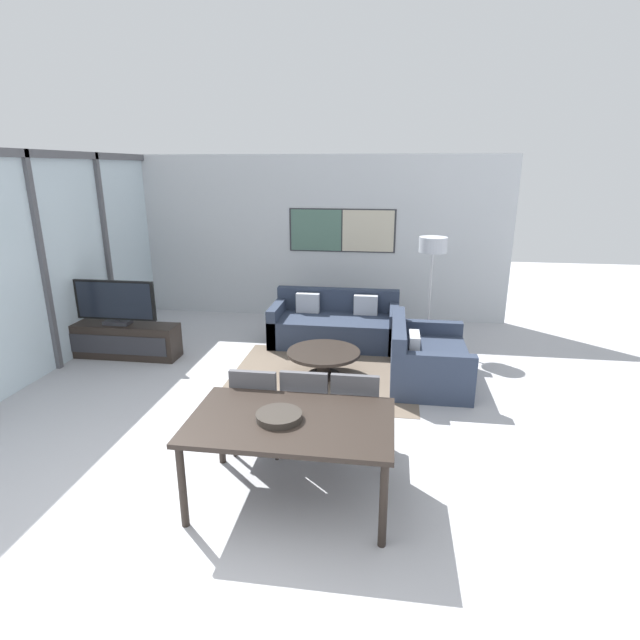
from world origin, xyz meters
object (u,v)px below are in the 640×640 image
(sofa_side, at_px, (422,361))
(dining_chair_centre, at_px, (306,405))
(dining_chair_left, at_px, (258,404))
(floor_lamp, at_px, (433,252))
(tv_console, at_px, (120,340))
(television, at_px, (115,303))
(sofa_main, at_px, (335,325))
(dining_chair_right, at_px, (355,408))
(dining_table, at_px, (291,427))
(coffee_table, at_px, (324,357))
(fruit_bowl, at_px, (279,416))

(sofa_side, relative_size, dining_chair_centre, 1.60)
(dining_chair_left, relative_size, dining_chair_centre, 1.00)
(dining_chair_centre, xyz_separation_m, floor_lamp, (1.31, 3.20, 0.94))
(tv_console, height_order, floor_lamp, floor_lamp)
(television, xyz_separation_m, sofa_main, (2.96, 1.06, -0.53))
(dining_chair_right, bearing_deg, dining_table, -122.58)
(television, distance_m, sofa_main, 3.19)
(coffee_table, bearing_deg, dining_chair_centre, -87.26)
(television, distance_m, fruit_bowl, 4.08)
(television, distance_m, coffee_table, 3.02)
(dining_chair_left, bearing_deg, floor_lamp, 61.52)
(dining_chair_centre, bearing_deg, floor_lamp, 67.80)
(tv_console, xyz_separation_m, dining_chair_left, (2.59, -2.14, 0.25))
(coffee_table, height_order, dining_chair_centre, dining_chair_centre)
(dining_chair_right, xyz_separation_m, floor_lamp, (0.85, 3.20, 0.94))
(sofa_side, bearing_deg, fruit_bowl, 153.94)
(tv_console, distance_m, floor_lamp, 4.65)
(dining_chair_left, relative_size, floor_lamp, 0.53)
(sofa_main, relative_size, fruit_bowl, 5.33)
(television, bearing_deg, sofa_main, 19.68)
(dining_chair_centre, distance_m, dining_chair_right, 0.45)
(sofa_side, height_order, coffee_table, sofa_side)
(sofa_main, distance_m, dining_chair_centre, 3.17)
(fruit_bowl, relative_size, floor_lamp, 0.22)
(coffee_table, xyz_separation_m, dining_chair_left, (-0.37, -1.85, 0.23))
(tv_console, height_order, dining_chair_left, dining_chair_left)
(dining_table, xyz_separation_m, dining_chair_centre, (0.00, 0.70, -0.16))
(tv_console, height_order, coffee_table, tv_console)
(coffee_table, relative_size, dining_table, 0.59)
(tv_console, distance_m, dining_chair_centre, 3.71)
(television, xyz_separation_m, sofa_side, (4.21, -0.26, -0.53))
(dining_chair_left, xyz_separation_m, floor_lamp, (1.76, 3.24, 0.94))
(fruit_bowl, bearing_deg, tv_console, 136.39)
(floor_lamp, bearing_deg, dining_chair_right, -104.97)
(sofa_side, distance_m, floor_lamp, 1.80)
(sofa_side, relative_size, dining_chair_left, 1.60)
(dining_table, bearing_deg, fruit_bowl, -170.27)
(tv_console, distance_m, dining_chair_left, 3.37)
(sofa_main, relative_size, floor_lamp, 1.17)
(coffee_table, xyz_separation_m, dining_chair_right, (0.54, -1.81, 0.23))
(tv_console, xyz_separation_m, fruit_bowl, (2.96, -2.82, 0.51))
(dining_chair_right, bearing_deg, tv_console, 149.11)
(television, distance_m, dining_chair_centre, 3.71)
(television, relative_size, dining_chair_right, 1.34)
(dining_chair_left, height_order, dining_chair_right, same)
(sofa_side, height_order, fruit_bowl, fruit_bowl)
(dining_table, relative_size, dining_chair_centre, 1.83)
(dining_chair_right, relative_size, floor_lamp, 0.53)
(television, bearing_deg, sofa_side, -3.50)
(sofa_main, bearing_deg, coffee_table, -90.00)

